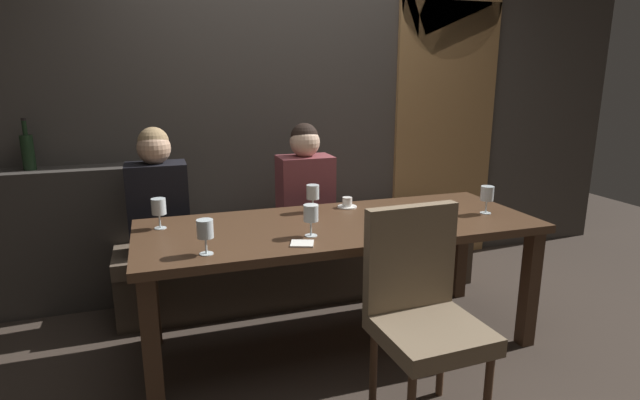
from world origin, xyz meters
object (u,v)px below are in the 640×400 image
(wine_glass_center_back, at_px, (159,207))
(diner_redhead, at_px, (158,194))
(wine_glass_center_front, at_px, (313,193))
(dessert_plate, at_px, (418,218))
(dining_table, at_px, (340,237))
(wine_bottle_dark_red, at_px, (28,151))
(chair_near_side, at_px, (422,304))
(wine_glass_end_left, at_px, (311,214))
(banquette_bench, at_px, (305,265))
(wine_glass_far_right, at_px, (487,194))
(fork_on_table, at_px, (442,220))
(espresso_cup, at_px, (347,203))
(diner_bearded, at_px, (305,184))
(wine_glass_near_right, at_px, (205,231))

(wine_glass_center_back, bearing_deg, diner_redhead, 90.06)
(wine_glass_center_front, height_order, dessert_plate, wine_glass_center_front)
(dining_table, bearing_deg, wine_bottle_dark_red, 148.24)
(chair_near_side, relative_size, dessert_plate, 5.16)
(wine_glass_end_left, bearing_deg, chair_near_side, -58.02)
(dining_table, height_order, banquette_bench, dining_table)
(wine_glass_far_right, xyz_separation_m, fork_on_table, (-0.32, -0.04, -0.11))
(diner_redhead, relative_size, wine_glass_center_back, 4.77)
(chair_near_side, relative_size, wine_bottle_dark_red, 3.01)
(wine_glass_end_left, bearing_deg, wine_glass_center_back, 152.57)
(wine_bottle_dark_red, height_order, wine_glass_end_left, wine_bottle_dark_red)
(diner_redhead, xyz_separation_m, wine_glass_center_front, (0.88, -0.41, 0.03))
(espresso_cup, bearing_deg, chair_near_side, -92.36)
(dining_table, distance_m, wine_bottle_dark_red, 2.05)
(wine_glass_far_right, relative_size, dessert_plate, 0.86)
(wine_bottle_dark_red, relative_size, wine_glass_end_left, 1.99)
(wine_bottle_dark_red, height_order, wine_glass_center_back, wine_bottle_dark_red)
(diner_bearded, distance_m, wine_glass_center_front, 0.42)
(diner_bearded, height_order, wine_glass_center_front, diner_bearded)
(banquette_bench, xyz_separation_m, espresso_cup, (0.15, -0.41, 0.54))
(wine_glass_far_right, height_order, fork_on_table, wine_glass_far_right)
(wine_glass_center_back, distance_m, fork_on_table, 1.56)
(wine_glass_center_front, distance_m, wine_glass_end_left, 0.46)
(chair_near_side, bearing_deg, wine_glass_center_back, 139.18)
(diner_bearded, relative_size, dessert_plate, 4.09)
(wine_bottle_dark_red, height_order, wine_glass_near_right, wine_bottle_dark_red)
(dining_table, xyz_separation_m, diner_redhead, (-0.95, 0.67, 0.17))
(banquette_bench, height_order, espresso_cup, espresso_cup)
(chair_near_side, xyz_separation_m, wine_glass_far_right, (0.77, 0.63, 0.30))
(dessert_plate, bearing_deg, espresso_cup, 124.90)
(banquette_bench, xyz_separation_m, wine_glass_center_back, (-0.95, -0.50, 0.63))
(banquette_bench, xyz_separation_m, wine_bottle_dark_red, (-1.71, 0.36, 0.84))
(chair_near_side, height_order, fork_on_table, chair_near_side)
(wine_glass_center_front, distance_m, fork_on_table, 0.76)
(wine_bottle_dark_red, xyz_separation_m, fork_on_table, (2.27, -1.19, -0.33))
(chair_near_side, relative_size, wine_glass_far_right, 5.98)
(dessert_plate, bearing_deg, wine_glass_center_back, 167.81)
(wine_glass_center_front, xyz_separation_m, wine_glass_far_right, (0.96, -0.36, 0.00))
(diner_bearded, xyz_separation_m, fork_on_table, (0.57, -0.81, -0.07))
(banquette_bench, distance_m, fork_on_table, 1.13)
(wine_bottle_dark_red, distance_m, wine_glass_end_left, 1.94)
(banquette_bench, xyz_separation_m, fork_on_table, (0.56, -0.84, 0.51))
(wine_glass_center_back, bearing_deg, wine_glass_end_left, -27.43)
(dining_table, height_order, chair_near_side, chair_near_side)
(dining_table, distance_m, fork_on_table, 0.59)
(diner_redhead, relative_size, wine_glass_near_right, 4.77)
(chair_near_side, bearing_deg, wine_glass_center_front, 100.95)
(wine_glass_end_left, bearing_deg, espresso_cup, 50.99)
(wine_glass_near_right, relative_size, wine_glass_far_right, 1.00)
(espresso_cup, distance_m, fork_on_table, 0.59)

